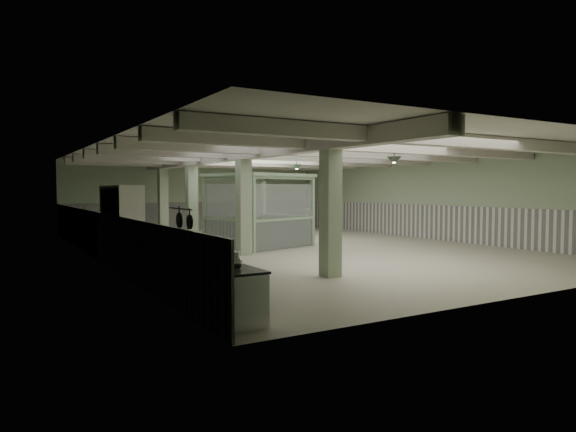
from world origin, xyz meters
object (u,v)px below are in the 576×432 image
guard_booth (259,198)px  walkin_cooler (122,224)px  prep_counter (190,279)px  filing_cabinet (302,226)px

guard_booth → walkin_cooler: bearing=-172.4°
walkin_cooler → prep_counter: bearing=-89.1°
walkin_cooler → guard_booth: size_ratio=0.64×
guard_booth → filing_cabinet: bearing=-9.0°
prep_counter → guard_booth: (5.67, 8.00, 1.40)m
walkin_cooler → filing_cabinet: walkin_cooler is taller
prep_counter → filing_cabinet: 11.40m
walkin_cooler → filing_cabinet: bearing=20.8°
walkin_cooler → filing_cabinet: size_ratio=1.87×
walkin_cooler → filing_cabinet: 8.44m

